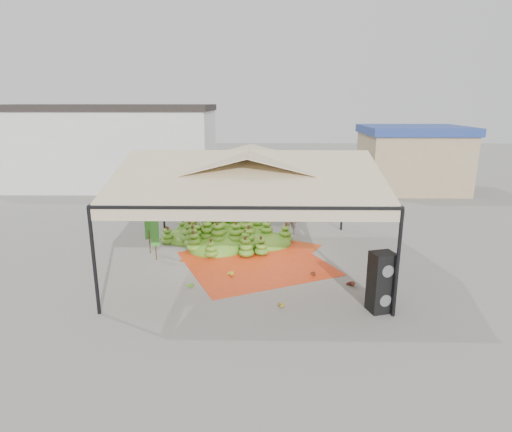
{
  "coord_description": "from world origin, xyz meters",
  "views": [
    {
      "loc": [
        0.46,
        -14.52,
        5.62
      ],
      "look_at": [
        0.2,
        1.5,
        1.3
      ],
      "focal_mm": 30.0,
      "sensor_mm": 36.0,
      "label": 1
    }
  ],
  "objects_px": {
    "truck_left": "(212,189)",
    "banana_heap": "(229,227)",
    "vendor": "(291,217)",
    "truck_right": "(325,184)",
    "speaker_stack": "(381,282)"
  },
  "relations": [
    {
      "from": "truck_right",
      "to": "truck_left",
      "type": "bearing_deg",
      "value": -155.59
    },
    {
      "from": "banana_heap",
      "to": "truck_left",
      "type": "xyz_separation_m",
      "value": [
        -1.27,
        4.86,
        0.61
      ]
    },
    {
      "from": "truck_right",
      "to": "vendor",
      "type": "bearing_deg",
      "value": -100.91
    },
    {
      "from": "truck_left",
      "to": "banana_heap",
      "type": "bearing_deg",
      "value": -52.13
    },
    {
      "from": "banana_heap",
      "to": "speaker_stack",
      "type": "bearing_deg",
      "value": -52.31
    },
    {
      "from": "vendor",
      "to": "truck_right",
      "type": "distance_m",
      "value": 5.64
    },
    {
      "from": "truck_right",
      "to": "banana_heap",
      "type": "bearing_deg",
      "value": -115.67
    },
    {
      "from": "vendor",
      "to": "truck_left",
      "type": "distance_m",
      "value": 5.46
    },
    {
      "from": "vendor",
      "to": "truck_left",
      "type": "height_order",
      "value": "truck_left"
    },
    {
      "from": "truck_left",
      "to": "truck_right",
      "type": "relative_size",
      "value": 0.99
    },
    {
      "from": "vendor",
      "to": "truck_right",
      "type": "bearing_deg",
      "value": -125.8
    },
    {
      "from": "speaker_stack",
      "to": "vendor",
      "type": "relative_size",
      "value": 1.09
    },
    {
      "from": "banana_heap",
      "to": "truck_left",
      "type": "height_order",
      "value": "truck_left"
    },
    {
      "from": "truck_left",
      "to": "truck_right",
      "type": "bearing_deg",
      "value": 35.85
    },
    {
      "from": "truck_left",
      "to": "vendor",
      "type": "bearing_deg",
      "value": -21.59
    }
  ]
}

